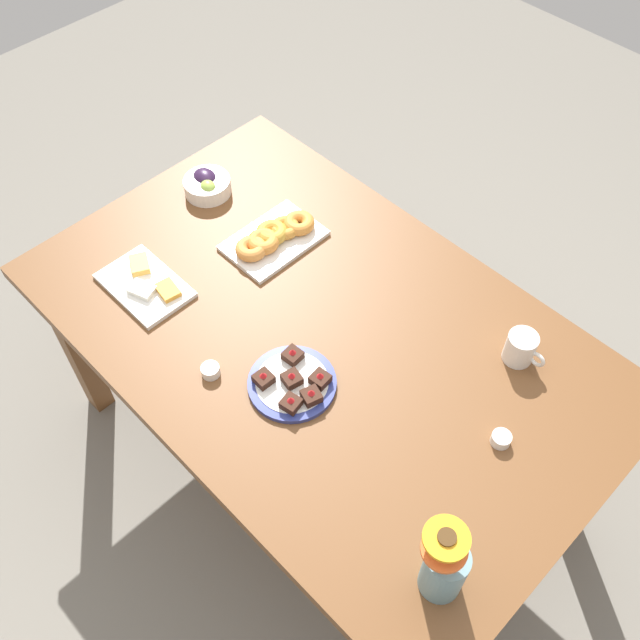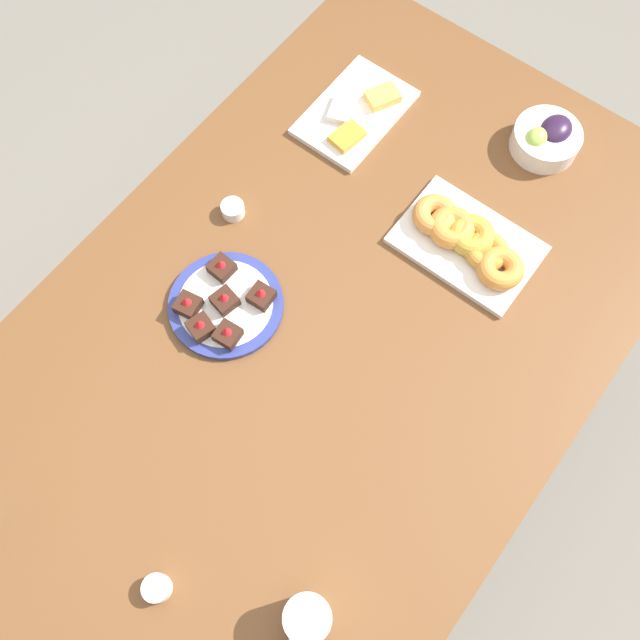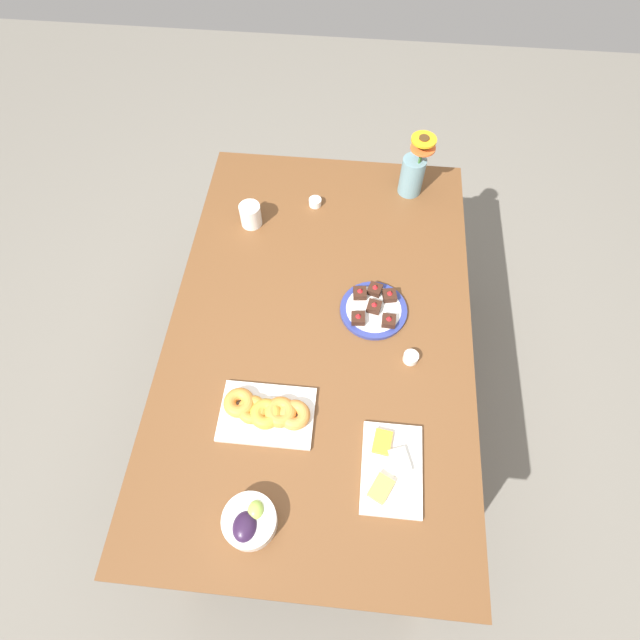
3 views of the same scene
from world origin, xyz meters
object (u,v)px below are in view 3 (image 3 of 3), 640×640
at_px(jam_cup_honey, 411,357).
at_px(jam_cup_berry, 315,202).
at_px(dining_table, 320,339).
at_px(cheese_platter, 391,468).
at_px(dessert_plate, 374,309).
at_px(coffee_mug, 251,214).
at_px(flower_vase, 413,173).
at_px(croissant_platter, 267,412).
at_px(grape_bowl, 249,521).

xyz_separation_m(jam_cup_honey, jam_cup_berry, (0.63, 0.37, 0.00)).
distance_m(dining_table, cheese_platter, 0.52).
height_order(jam_cup_honey, dessert_plate, dessert_plate).
xyz_separation_m(coffee_mug, jam_cup_berry, (0.12, -0.23, -0.03)).
distance_m(jam_cup_honey, jam_cup_berry, 0.73).
bearing_deg(flower_vase, dining_table, 155.85).
relative_size(dining_table, cheese_platter, 6.15).
distance_m(dining_table, coffee_mug, 0.54).
xyz_separation_m(coffee_mug, cheese_platter, (-0.87, -0.54, -0.04)).
relative_size(cheese_platter, flower_vase, 0.97).
distance_m(croissant_platter, dessert_plate, 0.50).
bearing_deg(cheese_platter, dessert_plate, 7.58).
xyz_separation_m(dining_table, jam_cup_berry, (0.54, 0.07, 0.10)).
relative_size(jam_cup_berry, dessert_plate, 0.21).
distance_m(croissant_platter, jam_cup_honey, 0.48).
distance_m(jam_cup_berry, dessert_plate, 0.52).
relative_size(coffee_mug, grape_bowl, 0.78).
height_order(croissant_platter, jam_cup_berry, croissant_platter).
bearing_deg(cheese_platter, grape_bowl, 115.98).
bearing_deg(jam_cup_berry, dessert_plate, -152.16).
xyz_separation_m(grape_bowl, jam_cup_honey, (0.53, -0.42, -0.01)).
height_order(coffee_mug, jam_cup_honey, coffee_mug).
relative_size(jam_cup_honey, flower_vase, 0.18).
xyz_separation_m(cheese_platter, croissant_platter, (0.13, 0.37, 0.01)).
relative_size(coffee_mug, flower_vase, 0.42).
xyz_separation_m(cheese_platter, jam_cup_berry, (0.99, 0.31, 0.00)).
bearing_deg(grape_bowl, flower_vase, -18.11).
relative_size(grape_bowl, jam_cup_berry, 3.01).
relative_size(cheese_platter, jam_cup_honey, 5.42).
bearing_deg(dessert_plate, grape_bowl, 156.98).
relative_size(cheese_platter, jam_cup_berry, 5.42).
height_order(jam_cup_berry, flower_vase, flower_vase).
bearing_deg(dessert_plate, flower_vase, -11.65).
height_order(dining_table, croissant_platter, croissant_platter).
height_order(jam_cup_berry, dessert_plate, dessert_plate).
relative_size(croissant_platter, jam_cup_honey, 5.83).
bearing_deg(jam_cup_honey, coffee_mug, 48.94).
bearing_deg(dessert_plate, jam_cup_honey, -144.17).
height_order(dining_table, dessert_plate, dessert_plate).
bearing_deg(cheese_platter, jam_cup_berry, 17.65).
bearing_deg(cheese_platter, jam_cup_honey, -8.81).
height_order(jam_cup_honey, flower_vase, flower_vase).
distance_m(dining_table, croissant_platter, 0.36).
bearing_deg(flower_vase, croissant_platter, 156.73).
height_order(coffee_mug, jam_cup_berry, coffee_mug).
xyz_separation_m(coffee_mug, flower_vase, (0.22, -0.59, 0.05)).
xyz_separation_m(dining_table, jam_cup_honey, (-0.09, -0.30, 0.10)).
height_order(grape_bowl, croissant_platter, grape_bowl).
xyz_separation_m(dining_table, coffee_mug, (0.43, 0.30, 0.13)).
distance_m(jam_cup_honey, dessert_plate, 0.21).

